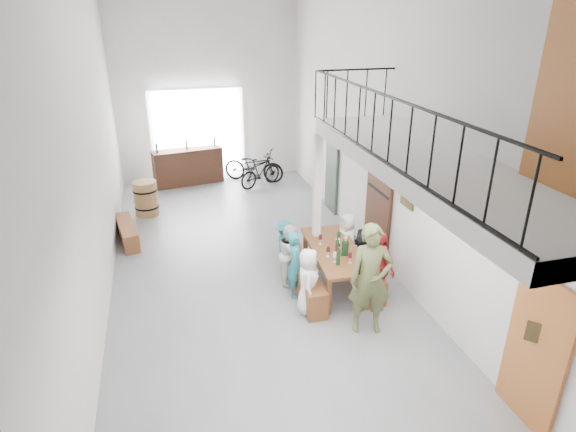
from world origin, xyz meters
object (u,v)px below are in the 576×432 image
object	(u,v)px
host_standing	(370,280)
tasting_table	(335,253)
bicycle_near	(254,166)
serving_counter	(188,166)
oak_barrel	(146,198)
side_bench	(127,232)
bench_inner	(302,276)

from	to	relation	value
host_standing	tasting_table	bearing A→B (deg)	105.76
bicycle_near	serving_counter	bearing A→B (deg)	110.49
oak_barrel	host_standing	world-z (taller)	host_standing
side_bench	host_standing	size ratio (longest dim) A/B	0.80
host_standing	side_bench	bearing A→B (deg)	144.93
tasting_table	bench_inner	distance (m)	0.78
serving_counter	host_standing	bearing A→B (deg)	-84.14
bicycle_near	tasting_table	bearing A→B (deg)	-148.46
bench_inner	bicycle_near	xyz separation A→B (m)	(0.37, 6.43, 0.24)
serving_counter	tasting_table	bearing A→B (deg)	-81.37
bench_inner	oak_barrel	size ratio (longest dim) A/B	2.48
side_bench	bicycle_near	size ratio (longest dim) A/B	0.81
bench_inner	bicycle_near	world-z (taller)	bicycle_near
bench_inner	serving_counter	distance (m)	6.93
tasting_table	bicycle_near	bearing A→B (deg)	96.47
host_standing	bicycle_near	size ratio (longest dim) A/B	1.01
bench_inner	bicycle_near	bearing A→B (deg)	88.90
oak_barrel	bicycle_near	size ratio (longest dim) A/B	0.48
tasting_table	host_standing	size ratio (longest dim) A/B	1.14
side_bench	serving_counter	world-z (taller)	serving_counter
side_bench	serving_counter	size ratio (longest dim) A/B	0.74
side_bench	bicycle_near	world-z (taller)	bicycle_near
oak_barrel	serving_counter	size ratio (longest dim) A/B	0.44
host_standing	bicycle_near	distance (m)	7.97
bench_inner	serving_counter	xyz separation A→B (m)	(-1.62, 6.74, 0.28)
serving_counter	host_standing	size ratio (longest dim) A/B	1.07
host_standing	bicycle_near	xyz separation A→B (m)	(-0.32, 7.95, -0.46)
tasting_table	oak_barrel	distance (m)	5.79
serving_counter	bicycle_near	size ratio (longest dim) A/B	1.09
side_bench	tasting_table	bearing A→B (deg)	-38.10
side_bench	bicycle_near	distance (m)	5.01
bench_inner	oak_barrel	world-z (taller)	oak_barrel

